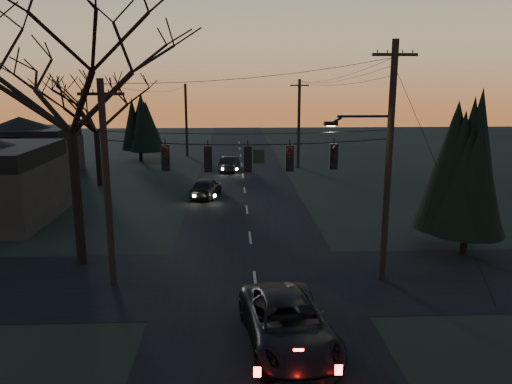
{
  "coord_description": "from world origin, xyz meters",
  "views": [
    {
      "loc": [
        -0.91,
        -9.98,
        8.44
      ],
      "look_at": [
        0.03,
        9.87,
        3.96
      ],
      "focal_mm": 35.0,
      "sensor_mm": 36.0,
      "label": 1
    }
  ],
  "objects_px": {
    "utility_pole_left": "(114,284)",
    "suv_near": "(288,324)",
    "bare_tree_left": "(67,77)",
    "utility_pole_far_l": "(187,156)",
    "evergreen_right": "(471,167)",
    "utility_pole_far_r": "(298,168)",
    "sedan_oncoming_a": "(206,187)",
    "utility_pole_right": "(382,279)",
    "sedan_oncoming_b": "(230,164)"
  },
  "relations": [
    {
      "from": "utility_pole_left",
      "to": "sedan_oncoming_b",
      "type": "bearing_deg",
      "value": 79.72
    },
    {
      "from": "utility_pole_left",
      "to": "utility_pole_far_r",
      "type": "distance_m",
      "value": 30.27
    },
    {
      "from": "utility_pole_left",
      "to": "bare_tree_left",
      "type": "height_order",
      "value": "bare_tree_left"
    },
    {
      "from": "utility_pole_right",
      "to": "utility_pole_left",
      "type": "xyz_separation_m",
      "value": [
        -11.5,
        0.0,
        0.0
      ]
    },
    {
      "from": "utility_pole_left",
      "to": "suv_near",
      "type": "relative_size",
      "value": 1.52
    },
    {
      "from": "utility_pole_far_r",
      "to": "utility_pole_far_l",
      "type": "bearing_deg",
      "value": 145.18
    },
    {
      "from": "utility_pole_right",
      "to": "evergreen_right",
      "type": "xyz_separation_m",
      "value": [
        4.97,
        2.99,
        4.36
      ]
    },
    {
      "from": "utility_pole_right",
      "to": "sedan_oncoming_a",
      "type": "xyz_separation_m",
      "value": [
        -8.39,
        15.88,
        0.72
      ]
    },
    {
      "from": "utility_pole_far_l",
      "to": "sedan_oncoming_a",
      "type": "xyz_separation_m",
      "value": [
        3.11,
        -20.12,
        0.72
      ]
    },
    {
      "from": "utility_pole_far_l",
      "to": "sedan_oncoming_a",
      "type": "bearing_deg",
      "value": -81.22
    },
    {
      "from": "utility_pole_far_r",
      "to": "sedan_oncoming_a",
      "type": "relative_size",
      "value": 2.0
    },
    {
      "from": "utility_pole_right",
      "to": "sedan_oncoming_b",
      "type": "bearing_deg",
      "value": 104.13
    },
    {
      "from": "sedan_oncoming_a",
      "to": "sedan_oncoming_b",
      "type": "xyz_separation_m",
      "value": [
        1.71,
        10.67,
        -0.03
      ]
    },
    {
      "from": "suv_near",
      "to": "sedan_oncoming_a",
      "type": "bearing_deg",
      "value": 93.32
    },
    {
      "from": "utility_pole_right",
      "to": "utility_pole_left",
      "type": "height_order",
      "value": "utility_pole_right"
    },
    {
      "from": "bare_tree_left",
      "to": "sedan_oncoming_a",
      "type": "distance_m",
      "value": 16.31
    },
    {
      "from": "evergreen_right",
      "to": "utility_pole_left",
      "type": "bearing_deg",
      "value": -169.71
    },
    {
      "from": "evergreen_right",
      "to": "bare_tree_left",
      "type": "bearing_deg",
      "value": -178.6
    },
    {
      "from": "suv_near",
      "to": "sedan_oncoming_b",
      "type": "distance_m",
      "value": 31.98
    },
    {
      "from": "sedan_oncoming_b",
      "to": "bare_tree_left",
      "type": "bearing_deg",
      "value": 81.84
    },
    {
      "from": "utility_pole_far_l",
      "to": "evergreen_right",
      "type": "relative_size",
      "value": 1.06
    },
    {
      "from": "utility_pole_right",
      "to": "suv_near",
      "type": "xyz_separation_m",
      "value": [
        -4.7,
        -5.36,
        0.78
      ]
    },
    {
      "from": "utility_pole_far_r",
      "to": "sedan_oncoming_a",
      "type": "xyz_separation_m",
      "value": [
        -8.39,
        -12.12,
        0.72
      ]
    },
    {
      "from": "sedan_oncoming_b",
      "to": "evergreen_right",
      "type": "bearing_deg",
      "value": 124.07
    },
    {
      "from": "utility_pole_right",
      "to": "utility_pole_far_l",
      "type": "height_order",
      "value": "utility_pole_right"
    },
    {
      "from": "utility_pole_left",
      "to": "sedan_oncoming_b",
      "type": "distance_m",
      "value": 27.0
    },
    {
      "from": "utility_pole_left",
      "to": "suv_near",
      "type": "bearing_deg",
      "value": -38.24
    },
    {
      "from": "sedan_oncoming_a",
      "to": "sedan_oncoming_b",
      "type": "height_order",
      "value": "sedan_oncoming_a"
    },
    {
      "from": "utility_pole_far_l",
      "to": "bare_tree_left",
      "type": "bearing_deg",
      "value": -93.48
    },
    {
      "from": "utility_pole_left",
      "to": "utility_pole_far_r",
      "type": "height_order",
      "value": "same"
    },
    {
      "from": "suv_near",
      "to": "utility_pole_far_r",
      "type": "bearing_deg",
      "value": 75.43
    },
    {
      "from": "utility_pole_left",
      "to": "sedan_oncoming_b",
      "type": "height_order",
      "value": "utility_pole_left"
    },
    {
      "from": "bare_tree_left",
      "to": "evergreen_right",
      "type": "bearing_deg",
      "value": 1.4
    },
    {
      "from": "utility_pole_far_l",
      "to": "utility_pole_right",
      "type": "bearing_deg",
      "value": -72.28
    },
    {
      "from": "utility_pole_far_r",
      "to": "suv_near",
      "type": "xyz_separation_m",
      "value": [
        -4.7,
        -33.36,
        0.78
      ]
    },
    {
      "from": "utility_pole_far_r",
      "to": "suv_near",
      "type": "relative_size",
      "value": 1.52
    },
    {
      "from": "evergreen_right",
      "to": "utility_pole_far_l",
      "type": "bearing_deg",
      "value": 116.51
    },
    {
      "from": "utility_pole_far_l",
      "to": "sedan_oncoming_b",
      "type": "bearing_deg",
      "value": -62.99
    },
    {
      "from": "bare_tree_left",
      "to": "suv_near",
      "type": "relative_size",
      "value": 2.19
    },
    {
      "from": "utility_pole_left",
      "to": "suv_near",
      "type": "distance_m",
      "value": 8.69
    },
    {
      "from": "utility_pole_left",
      "to": "suv_near",
      "type": "height_order",
      "value": "utility_pole_left"
    },
    {
      "from": "utility_pole_far_l",
      "to": "evergreen_right",
      "type": "height_order",
      "value": "evergreen_right"
    },
    {
      "from": "evergreen_right",
      "to": "sedan_oncoming_b",
      "type": "xyz_separation_m",
      "value": [
        -11.65,
        23.56,
        -3.67
      ]
    },
    {
      "from": "evergreen_right",
      "to": "sedan_oncoming_b",
      "type": "height_order",
      "value": "evergreen_right"
    },
    {
      "from": "utility_pole_right",
      "to": "bare_tree_left",
      "type": "distance_m",
      "value": 16.22
    },
    {
      "from": "utility_pole_left",
      "to": "bare_tree_left",
      "type": "bearing_deg",
      "value": 128.77
    },
    {
      "from": "utility_pole_left",
      "to": "utility_pole_far_l",
      "type": "distance_m",
      "value": 36.0
    },
    {
      "from": "bare_tree_left",
      "to": "utility_pole_far_r",
      "type": "bearing_deg",
      "value": 62.0
    },
    {
      "from": "utility_pole_left",
      "to": "sedan_oncoming_b",
      "type": "xyz_separation_m",
      "value": [
        4.81,
        26.55,
        0.69
      ]
    },
    {
      "from": "utility_pole_right",
      "to": "evergreen_right",
      "type": "distance_m",
      "value": 7.26
    }
  ]
}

